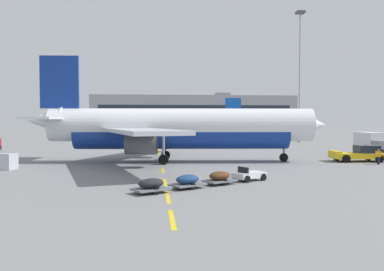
{
  "coord_description": "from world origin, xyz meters",
  "views": [
    {
      "loc": [
        17.1,
        -24.07,
        4.78
      ],
      "look_at": [
        22.04,
        26.18,
        2.9
      ],
      "focal_mm": 37.11,
      "sensor_mm": 36.0,
      "label": 1
    }
  ],
  "objects": [
    {
      "name": "ground_power_truck",
      "position": [
        47.61,
        28.44,
        1.65
      ],
      "size": [
        2.69,
        7.01,
        3.14
      ],
      "color": "black",
      "rests_on": "ground"
    },
    {
      "name": "airliner_mid_left",
      "position": [
        23.97,
        61.92,
        3.18
      ],
      "size": [
        28.02,
        27.86,
        9.83
      ],
      "color": "white",
      "rests_on": "ground"
    },
    {
      "name": "apron_paint_markings",
      "position": [
        18.0,
        37.66,
        0.0
      ],
      "size": [
        8.0,
        96.48,
        0.01
      ],
      "color": "yellow",
      "rests_on": "ground"
    },
    {
      "name": "terminal_satellite",
      "position": [
        34.53,
        146.85,
        7.66
      ],
      "size": [
        85.35,
        20.96,
        16.89
      ],
      "color": "gray",
      "rests_on": "ground"
    },
    {
      "name": "baggage_train",
      "position": [
        20.81,
        4.42,
        0.53
      ],
      "size": [
        10.65,
        7.31,
        1.14
      ],
      "color": "silver",
      "rests_on": "ground"
    },
    {
      "name": "apron_light_mast_far",
      "position": [
        49.25,
        60.76,
        17.56
      ],
      "size": [
        1.8,
        1.8,
        28.72
      ],
      "color": "slate",
      "rests_on": "ground"
    },
    {
      "name": "ground_crew_worker",
      "position": [
        41.65,
        16.98,
        0.94
      ],
      "size": [
        0.49,
        0.58,
        1.66
      ],
      "color": "#191E38",
      "rests_on": "ground"
    },
    {
      "name": "airliner_foreground",
      "position": [
        19.82,
        21.71,
        3.95
      ],
      "size": [
        34.81,
        34.53,
        12.2
      ],
      "color": "white",
      "rests_on": "ground"
    },
    {
      "name": "ground",
      "position": [
        40.0,
        40.0,
        0.0
      ],
      "size": [
        400.0,
        400.0,
        0.0
      ],
      "primitive_type": "plane",
      "color": "slate"
    },
    {
      "name": "uld_cargo_container",
      "position": [
        2.77,
        16.22,
        0.8
      ],
      "size": [
        1.94,
        1.92,
        1.6
      ],
      "color": "#B7BCC6",
      "rests_on": "ground"
    },
    {
      "name": "pushback_tug",
      "position": [
        41.18,
        20.11,
        0.9
      ],
      "size": [
        6.21,
        3.57,
        2.08
      ],
      "color": "yellow",
      "rests_on": "ground"
    }
  ]
}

